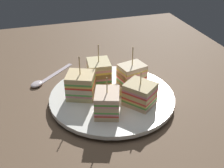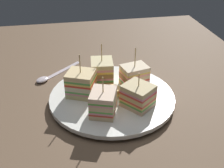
% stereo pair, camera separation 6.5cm
% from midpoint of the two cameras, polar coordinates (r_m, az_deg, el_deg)
% --- Properties ---
extents(ground_plane, '(1.18, 0.91, 0.02)m').
position_cam_midpoint_polar(ground_plane, '(0.68, 2.74, -4.13)').
color(ground_plane, brown).
extents(plate, '(0.29, 0.29, 0.02)m').
position_cam_midpoint_polar(plate, '(0.67, 2.78, -2.77)').
color(plate, white).
rests_on(plate, ground_plane).
extents(sandwich_wedge_0, '(0.06, 0.07, 0.10)m').
position_cam_midpoint_polar(sandwich_wedge_0, '(0.70, 7.15, 1.59)').
color(sandwich_wedge_0, beige).
rests_on(sandwich_wedge_0, plate).
extents(sandwich_wedge_1, '(0.07, 0.06, 0.10)m').
position_cam_midpoint_polar(sandwich_wedge_1, '(0.71, 0.60, 2.55)').
color(sandwich_wedge_1, beige).
rests_on(sandwich_wedge_1, plate).
extents(sandwich_wedge_2, '(0.08, 0.08, 0.10)m').
position_cam_midpoint_polar(sandwich_wedge_2, '(0.66, -3.36, 0.02)').
color(sandwich_wedge_2, beige).
rests_on(sandwich_wedge_2, plate).
extents(sandwich_wedge_3, '(0.07, 0.07, 0.09)m').
position_cam_midpoint_polar(sandwich_wedge_3, '(0.60, 1.38, -3.82)').
color(sandwich_wedge_3, '#E6BF8A').
rests_on(sandwich_wedge_3, plate).
extents(sandwich_wedge_4, '(0.08, 0.08, 0.08)m').
position_cam_midpoint_polar(sandwich_wedge_4, '(0.62, 8.21, -2.47)').
color(sandwich_wedge_4, '#DAB28A').
rests_on(sandwich_wedge_4, plate).
extents(chip_pile, '(0.08, 0.08, 0.02)m').
position_cam_midpoint_polar(chip_pile, '(0.66, 2.67, -1.77)').
color(chip_pile, '#F4D281').
rests_on(chip_pile, plate).
extents(spoon, '(0.12, 0.13, 0.01)m').
position_cam_midpoint_polar(spoon, '(0.78, -10.28, 1.39)').
color(spoon, silver).
rests_on(spoon, ground_plane).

